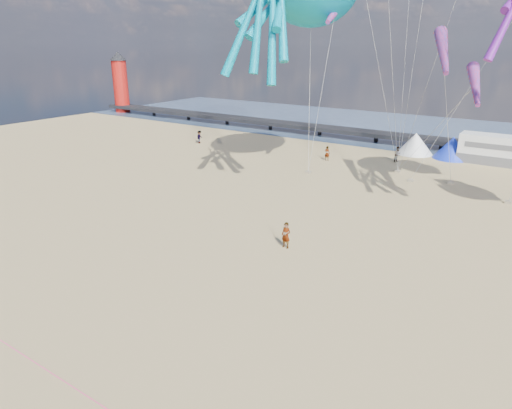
# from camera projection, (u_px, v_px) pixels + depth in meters

# --- Properties ---
(ground) EXTENTS (120.00, 120.00, 0.00)m
(ground) POSITION_uv_depth(u_px,v_px,m) (197.00, 335.00, 19.86)
(ground) COLOR tan
(ground) RESTS_ON ground
(water) EXTENTS (120.00, 120.00, 0.00)m
(water) POSITION_uv_depth(u_px,v_px,m) (460.00, 135.00, 62.81)
(water) COLOR #384C6B
(water) RESTS_ON ground
(pier) EXTENTS (60.00, 3.00, 0.50)m
(pier) POSITION_uv_depth(u_px,v_px,m) (248.00, 120.00, 68.63)
(pier) COLOR black
(pier) RESTS_ON ground
(lighthouse) EXTENTS (2.60, 2.60, 9.00)m
(lighthouse) POSITION_uv_depth(u_px,v_px,m) (121.00, 87.00, 82.19)
(lighthouse) COLOR #A5140F
(lighthouse) RESTS_ON ground
(motorhome_0) EXTENTS (6.60, 2.50, 3.00)m
(motorhome_0) POSITION_uv_depth(u_px,v_px,m) (493.00, 150.00, 47.44)
(motorhome_0) COLOR silver
(motorhome_0) RESTS_ON ground
(tent_white) EXTENTS (4.00, 4.00, 2.40)m
(tent_white) POSITION_uv_depth(u_px,v_px,m) (415.00, 143.00, 51.75)
(tent_white) COLOR white
(tent_white) RESTS_ON ground
(tent_blue) EXTENTS (4.00, 4.00, 2.40)m
(tent_blue) POSITION_uv_depth(u_px,v_px,m) (453.00, 148.00, 49.65)
(tent_blue) COLOR #1933CC
(tent_blue) RESTS_ON ground
(rope_line) EXTENTS (34.00, 0.03, 0.03)m
(rope_line) POSITION_uv_depth(u_px,v_px,m) (103.00, 406.00, 15.94)
(rope_line) COLOR #F2338C
(rope_line) RESTS_ON ground
(standing_person) EXTENTS (0.62, 0.42, 1.66)m
(standing_person) POSITION_uv_depth(u_px,v_px,m) (286.00, 235.00, 28.05)
(standing_person) COLOR tan
(standing_person) RESTS_ON ground
(beachgoer_1) EXTENTS (0.73, 0.94, 1.70)m
(beachgoer_1) POSITION_uv_depth(u_px,v_px,m) (398.00, 154.00, 48.19)
(beachgoer_1) COLOR #7F6659
(beachgoer_1) RESTS_ON ground
(beachgoer_2) EXTENTS (0.73, 0.87, 1.59)m
(beachgoer_2) POSITION_uv_depth(u_px,v_px,m) (199.00, 137.00, 57.42)
(beachgoer_2) COLOR #7F6659
(beachgoer_2) RESTS_ON ground
(beachgoer_5) EXTENTS (1.47, 0.51, 1.57)m
(beachgoer_5) POSITION_uv_depth(u_px,v_px,m) (327.00, 153.00, 48.93)
(beachgoer_5) COLOR #7F6659
(beachgoer_5) RESTS_ON ground
(sandbag_a) EXTENTS (0.50, 0.35, 0.22)m
(sandbag_a) POSITION_uv_depth(u_px,v_px,m) (308.00, 172.00, 44.36)
(sandbag_a) COLOR gray
(sandbag_a) RESTS_ON ground
(sandbag_b) EXTENTS (0.50, 0.35, 0.22)m
(sandbag_b) POSITION_uv_depth(u_px,v_px,m) (410.00, 181.00, 41.67)
(sandbag_b) COLOR gray
(sandbag_b) RESTS_ON ground
(sandbag_c) EXTENTS (0.50, 0.35, 0.22)m
(sandbag_c) POSITION_uv_depth(u_px,v_px,m) (508.00, 202.00, 36.03)
(sandbag_c) COLOR gray
(sandbag_c) RESTS_ON ground
(sandbag_d) EXTENTS (0.50, 0.35, 0.22)m
(sandbag_d) POSITION_uv_depth(u_px,v_px,m) (451.00, 183.00, 40.99)
(sandbag_d) COLOR gray
(sandbag_d) RESTS_ON ground
(sandbag_e) EXTENTS (0.50, 0.35, 0.22)m
(sandbag_e) POSITION_uv_depth(u_px,v_px,m) (398.00, 171.00, 44.67)
(sandbag_e) COLOR gray
(sandbag_e) RESTS_ON ground
(windsock_left) EXTENTS (2.50, 6.14, 6.06)m
(windsock_left) POSITION_uv_depth(u_px,v_px,m) (335.00, 10.00, 39.02)
(windsock_left) COLOR red
(windsock_mid) EXTENTS (3.13, 6.37, 6.41)m
(windsock_mid) POSITION_uv_depth(u_px,v_px,m) (443.00, 51.00, 32.93)
(windsock_mid) COLOR red
(windsock_right) EXTENTS (2.38, 4.89, 4.86)m
(windsock_right) POSITION_uv_depth(u_px,v_px,m) (475.00, 85.00, 32.04)
(windsock_right) COLOR red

